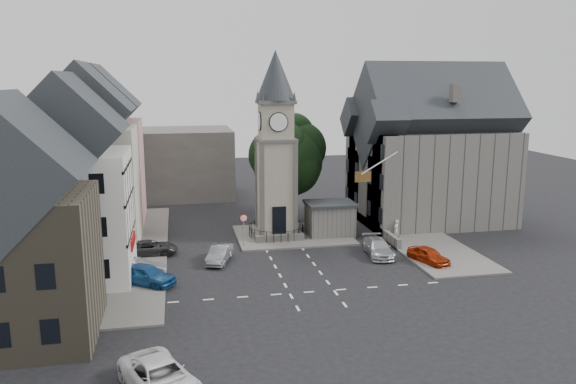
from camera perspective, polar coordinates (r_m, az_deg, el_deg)
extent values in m
plane|color=black|center=(42.72, 0.68, -7.46)|extent=(120.00, 120.00, 0.00)
cube|color=#595651|center=(47.75, -15.79, -5.77)|extent=(6.00, 30.00, 0.14)
cube|color=#595651|center=(53.53, 11.57, -3.72)|extent=(6.00, 26.00, 0.14)
cube|color=#595651|center=(50.47, 0.47, -4.39)|extent=(10.00, 8.00, 0.16)
cube|color=silver|center=(37.69, 2.44, -10.10)|extent=(20.00, 8.00, 0.01)
cube|color=#4C4944|center=(50.13, -1.21, -4.18)|extent=(4.20, 4.20, 0.70)
torus|color=black|center=(49.93, -1.21, -3.38)|extent=(4.86, 4.86, 0.06)
cube|color=gray|center=(49.14, -1.23, 0.71)|extent=(3.00, 3.00, 8.00)
cube|color=black|center=(48.35, -0.92, -2.87)|extent=(1.20, 0.25, 2.40)
cube|color=#4C4944|center=(48.56, -1.25, 5.35)|extent=(3.30, 3.30, 0.25)
cube|color=gray|center=(48.41, -1.26, 7.24)|extent=(2.70, 2.70, 3.20)
cylinder|color=white|center=(47.04, -0.96, 7.12)|extent=(1.50, 0.12, 1.50)
cube|color=#4C4944|center=(48.32, -1.27, 9.13)|extent=(3.10, 3.10, 0.30)
cone|color=#212529|center=(48.29, -1.28, 11.80)|extent=(3.40, 3.40, 4.20)
cube|color=#64625C|center=(50.41, 4.27, -2.89)|extent=(4.00, 3.00, 2.80)
cube|color=#212529|center=(50.06, 4.30, -1.17)|extent=(4.30, 3.30, 0.25)
cylinder|color=black|center=(54.81, -0.07, -0.83)|extent=(0.70, 0.70, 4.40)
cylinder|color=black|center=(47.05, -4.53, -4.12)|extent=(0.10, 0.10, 2.50)
cone|color=#A50C0C|center=(46.64, -4.54, -2.67)|extent=(0.70, 0.06, 0.70)
cone|color=white|center=(46.62, -4.54, -2.68)|extent=(0.54, 0.04, 0.54)
cube|color=tan|center=(56.69, -18.33, 1.87)|extent=(7.50, 7.00, 10.00)
cube|color=beige|center=(48.88, -19.43, 0.36)|extent=(7.50, 7.00, 10.00)
cube|color=silver|center=(41.25, -20.89, -2.41)|extent=(7.50, 7.00, 9.00)
cube|color=#4B4638|center=(33.22, -25.91, -6.96)|extent=(8.00, 7.00, 8.00)
cube|color=#4C4944|center=(68.36, -14.18, 2.79)|extent=(20.00, 10.00, 8.00)
cube|color=#64625C|center=(56.89, 14.30, 1.62)|extent=(14.00, 10.00, 9.00)
cube|color=#64625C|center=(51.30, 9.71, 0.77)|extent=(1.60, 4.40, 9.00)
cube|color=#64625C|center=(57.78, 7.25, 2.03)|extent=(1.60, 4.40, 9.00)
cube|color=#64625C|center=(54.25, 8.04, -2.98)|extent=(0.40, 16.00, 0.90)
cylinder|color=white|center=(47.03, 9.28, 2.92)|extent=(3.17, 0.10, 1.89)
plane|color=#B21414|center=(46.73, 7.62, 1.55)|extent=(1.40, 0.00, 1.40)
imported|color=navy|center=(39.80, -14.25, -8.14)|extent=(4.52, 3.91, 1.47)
imported|color=#9A9DA1|center=(41.41, -15.10, -7.51)|extent=(4.09, 1.47, 1.34)
imported|color=#2A2A2D|center=(46.21, -13.88, -5.54)|extent=(4.47, 2.21, 1.22)
imported|color=gray|center=(43.61, -6.97, -6.28)|extent=(2.50, 4.08, 1.27)
imported|color=#AFB3B8|center=(45.40, 9.12, -5.60)|extent=(2.29, 4.68, 1.31)
imported|color=#A12608|center=(44.36, 14.08, -6.25)|extent=(2.60, 3.95, 1.25)
imported|color=silver|center=(26.96, -12.81, -17.93)|extent=(4.38, 5.75, 1.45)
imported|color=beige|center=(50.11, 10.91, -3.77)|extent=(0.76, 0.72, 1.75)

